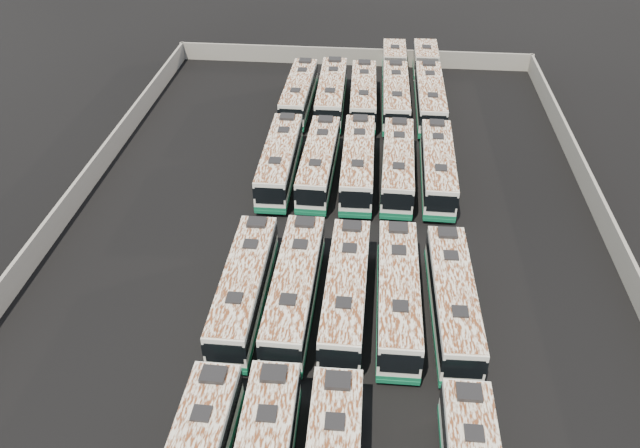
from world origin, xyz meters
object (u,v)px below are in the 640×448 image
Objects in this scene: bus_midfront_left at (295,288)px; bus_midfront_center at (346,291)px; bus_midback_far_right at (438,167)px; bus_back_right at (395,83)px; bus_midback_far_left at (280,160)px; bus_midback_left at (319,162)px; bus_midfront_far_left at (244,287)px; bus_midback_center at (358,162)px; bus_back_center at (363,95)px; bus_back_far_left at (299,93)px; bus_midfront_right at (398,294)px; bus_back_far_right at (428,84)px; bus_midback_right at (398,165)px; bus_back_left at (332,93)px; bus_midfront_far_right at (452,299)px.

bus_midfront_center is at bearing 1.72° from bus_midfront_left.
bus_back_right is (-3.76, 18.15, 0.02)m from bus_midback_far_right.
bus_midback_left is (3.60, -0.00, -0.03)m from bus_midback_far_left.
bus_midfront_left is at bearing 2.52° from bus_midfront_far_left.
bus_midback_center reaches higher than bus_back_center.
bus_midback_far_left is 14.81m from bus_back_far_left.
bus_back_far_right reaches higher than bus_midfront_right.
bus_midfront_far_left is 0.99× the size of bus_midback_far_right.
bus_midback_far_right is (3.59, 0.03, -0.00)m from bus_midback_right.
bus_back_far_left is 0.99× the size of bus_back_center.
bus_back_far_right is (0.00, 18.20, 0.06)m from bus_midback_far_right.
bus_back_far_right reaches higher than bus_back_right.
bus_midfront_left is 3.55m from bus_midfront_center.
bus_midback_center is 0.65× the size of bus_back_right.
bus_midfront_left is 37.22m from bus_back_far_right.
bus_back_left reaches higher than bus_midback_center.
bus_back_left is 0.65× the size of bus_back_right.
bus_midback_far_right is at bearing 1.93° from bus_midback_left.
bus_midfront_right is at bearing -96.01° from bus_back_far_right.
bus_back_right reaches higher than bus_midback_far_left.
bus_midfront_right is (10.60, 0.22, 0.02)m from bus_midfront_far_left.
bus_midback_right reaches higher than bus_midfront_far_left.
bus_back_center is at bearing 84.61° from bus_midfront_left.
bus_midback_far_right reaches higher than bus_midfront_far_right.
bus_midback_far_right is at bearing 77.45° from bus_midfront_right.
bus_midback_right is (10.76, 0.09, -0.01)m from bus_midback_far_left.
bus_midback_center reaches higher than bus_midfront_center.
bus_midfront_left is 1.02× the size of bus_midfront_center.
bus_midfront_left reaches higher than bus_midback_left.
bus_back_center is 0.63× the size of bus_back_right.
bus_midfront_far_left is 0.97× the size of bus_midback_center.
bus_back_far_left is 7.12m from bus_back_center.
bus_back_left is at bearing 176.65° from bus_back_center.
bus_midback_far_left reaches higher than bus_midfront_right.
bus_midback_center is at bearing 0.69° from bus_midback_far_left.
bus_midback_right is at bearing 78.80° from bus_midfront_center.
bus_midfront_right is 1.00× the size of bus_midback_far_right.
bus_midfront_right reaches higher than bus_midfront_far_left.
bus_back_far_right is (7.20, 18.19, 0.02)m from bus_midback_center.
bus_midback_far_left is 0.63× the size of bus_back_far_right.
bus_back_far_right is (10.80, 35.62, 0.03)m from bus_midfront_left.
bus_back_far_left is 11.16m from bus_back_right.
bus_back_center is (7.06, 32.26, 0.00)m from bus_midfront_far_left.
bus_midback_left is (0.04, 17.30, -0.05)m from bus_midfront_left.
bus_back_center is at bearing 101.23° from bus_midfront_far_right.
bus_midfront_far_left is at bearing -176.60° from bus_midfront_left.
bus_midfront_far_left is 1.00× the size of bus_back_far_left.
bus_midfront_left is 1.02× the size of bus_midback_left.
bus_midfront_center is at bearing 1.68° from bus_midfront_far_left.
bus_midfront_center is at bearing -90.81° from bus_midback_center.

